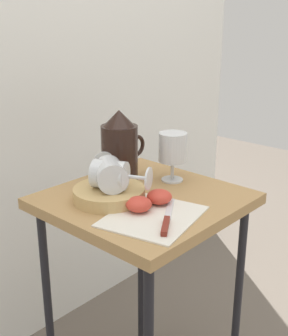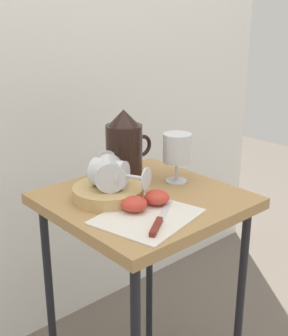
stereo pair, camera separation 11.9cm
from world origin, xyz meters
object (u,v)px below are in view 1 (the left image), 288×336
(wine_glass_tipped_near, at_px, (111,175))
(knife, at_px, (167,220))
(wine_glass_tipped_far, at_px, (110,174))
(apple_half_right, at_px, (159,197))
(pitcher, at_px, (120,152))
(basket_tray, at_px, (109,194))
(wine_glass_upright, at_px, (173,150))
(apple_half_left, at_px, (139,204))
(table, at_px, (144,224))

(wine_glass_tipped_near, distance_m, knife, 0.21)
(wine_glass_tipped_far, height_order, apple_half_right, wine_glass_tipped_far)
(wine_glass_tipped_far, height_order, knife, wine_glass_tipped_far)
(pitcher, height_order, wine_glass_tipped_near, pitcher)
(pitcher, xyz_separation_m, wine_glass_tipped_near, (-0.12, -0.09, -0.01))
(basket_tray, distance_m, wine_glass_upright, 0.24)
(pitcher, distance_m, apple_half_left, 0.24)
(wine_glass_tipped_near, bearing_deg, wine_glass_upright, -5.96)
(wine_glass_upright, bearing_deg, pitcher, 131.58)
(wine_glass_upright, xyz_separation_m, knife, (-0.23, -0.17, -0.09))
(wine_glass_upright, height_order, wine_glass_tipped_far, wine_glass_upright)
(wine_glass_upright, bearing_deg, wine_glass_tipped_far, 173.47)
(basket_tray, bearing_deg, knife, -91.75)
(apple_half_right, xyz_separation_m, knife, (-0.07, -0.09, -0.01))
(basket_tray, relative_size, wine_glass_tipped_far, 1.15)
(table, bearing_deg, knife, -120.36)
(table, bearing_deg, wine_glass_tipped_far, 152.46)
(wine_glass_upright, distance_m, apple_half_right, 0.20)
(pitcher, distance_m, knife, 0.33)
(wine_glass_tipped_near, bearing_deg, apple_half_right, -59.96)
(wine_glass_upright, height_order, knife, wine_glass_upright)
(wine_glass_tipped_near, xyz_separation_m, apple_half_right, (0.06, -0.11, -0.05))
(wine_glass_tipped_near, distance_m, apple_half_left, 0.12)
(table, height_order, basket_tray, basket_tray)
(pitcher, distance_m, wine_glass_tipped_near, 0.15)
(pitcher, xyz_separation_m, wine_glass_tipped_far, (-0.12, -0.09, -0.01))
(wine_glass_tipped_near, bearing_deg, pitcher, 36.79)
(wine_glass_tipped_near, bearing_deg, wine_glass_tipped_far, 130.91)
(wine_glass_upright, bearing_deg, apple_half_left, -160.87)
(apple_half_right, bearing_deg, basket_tray, 119.91)
(apple_half_left, bearing_deg, wine_glass_upright, 19.13)
(wine_glass_tipped_far, bearing_deg, table, -27.54)
(table, distance_m, basket_tray, 0.14)
(wine_glass_tipped_near, relative_size, knife, 0.91)
(table, distance_m, knife, 0.20)
(table, distance_m, apple_half_right, 0.13)
(wine_glass_tipped_far, distance_m, apple_half_right, 0.14)
(wine_glass_tipped_far, bearing_deg, knife, -92.17)
(table, distance_m, pitcher, 0.22)
(wine_glass_tipped_near, bearing_deg, knife, -92.82)
(apple_half_right, bearing_deg, pitcher, 73.81)
(apple_half_left, bearing_deg, wine_glass_tipped_far, 87.49)
(basket_tray, distance_m, apple_half_left, 0.11)
(table, xyz_separation_m, pitcher, (0.04, 0.13, 0.17))
(apple_half_left, xyz_separation_m, apple_half_right, (0.07, -0.01, 0.00))
(wine_glass_tipped_near, height_order, apple_half_left, wine_glass_tipped_near)
(basket_tray, height_order, knife, basket_tray)
(wine_glass_tipped_far, bearing_deg, apple_half_left, -92.51)
(wine_glass_tipped_near, xyz_separation_m, knife, (-0.01, -0.20, -0.06))
(basket_tray, distance_m, wine_glass_tipped_near, 0.06)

